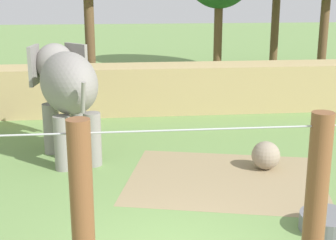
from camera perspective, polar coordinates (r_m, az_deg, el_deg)
The scene contains 5 objects.
dirt_patch at distance 12.81m, azimuth 6.72°, elevation -6.84°, with size 4.95×3.96×0.01m, color #937F5B.
embankment_wall at distance 19.37m, azimuth -3.49°, elevation 3.63°, with size 36.00×1.80×1.83m, color tan.
elephant at distance 14.23m, azimuth -11.76°, elevation 3.93°, with size 2.41×4.09×3.15m.
enrichment_ball at distance 13.55m, azimuth 11.31°, elevation -4.05°, with size 0.77×0.77×0.77m, color gray.
water_tub at distance 10.64m, azimuth 17.98°, elevation -11.21°, with size 1.10×1.10×0.35m.
Camera 1 is at (-0.88, -7.90, 4.78)m, focal length 52.41 mm.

